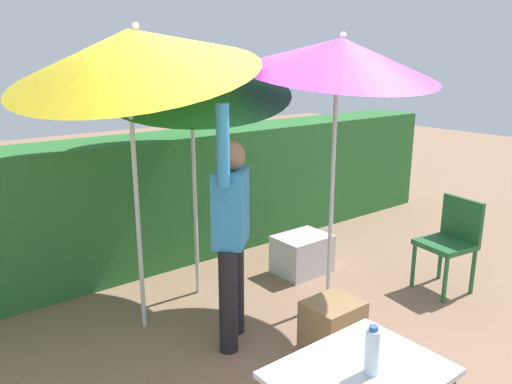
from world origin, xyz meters
The scene contains 10 objects.
ground_plane centered at (0.00, 0.00, 0.00)m, with size 24.00×24.00×0.00m, color #937056.
hedge_row centered at (0.00, 1.90, 0.69)m, with size 8.00×0.70×1.38m, color #2D7033.
umbrella_rainbow centered at (0.62, 0.00, 2.18)m, with size 1.63×1.63×2.48m.
umbrella_orange centered at (-0.15, 0.94, 2.03)m, with size 1.75×1.69×2.49m.
umbrella_yellow centered at (-0.84, 0.67, 2.21)m, with size 1.95×1.89×2.69m.
person_vendor centered at (-0.42, 0.07, 0.93)m, with size 0.46×0.44×1.88m.
chair_plastic centered at (1.76, -0.46, 0.51)m, with size 0.50×0.50×0.89m.
cooler_box centered at (0.92, 0.69, 0.20)m, with size 0.55×0.42×0.40m, color silver.
crate_cardboard centered at (0.13, -0.49, 0.19)m, with size 0.42×0.35×0.38m, color #9E7A4C.
bottle_water centered at (-0.79, -1.56, 0.87)m, with size 0.07×0.07×0.24m.
Camera 1 is at (-2.45, -2.81, 2.16)m, focal length 34.96 mm.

